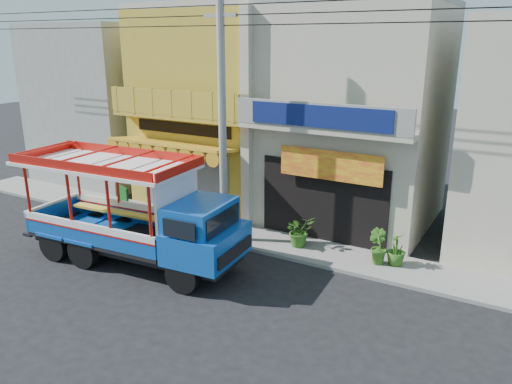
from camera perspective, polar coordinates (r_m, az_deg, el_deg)
ground at (r=14.89m, az=-7.46°, el=-10.63°), size 90.00×90.00×0.00m
sidewalk at (r=17.88m, az=0.33°, el=-5.38°), size 30.00×2.00×0.12m
shophouse_left at (r=22.19m, az=-3.60°, el=9.81°), size 6.00×7.50×8.24m
shophouse_right at (r=19.54m, az=11.40°, el=8.54°), size 6.00×6.75×8.24m
party_pilaster at (r=18.01m, az=-1.08°, el=7.83°), size 0.35×0.30×8.00m
filler_building_left at (r=26.74m, az=-16.34°, el=9.73°), size 6.00×6.00×7.60m
utility_pole at (r=16.49m, az=-3.48°, el=10.57°), size 28.00×0.26×9.00m
songthaew_truck at (r=15.74m, az=-12.54°, el=-2.70°), size 7.59×2.94×3.47m
green_sign at (r=20.99m, az=-14.87°, el=-1.06°), size 0.69×0.49×1.07m
potted_plant_a at (r=17.05m, az=5.00°, el=-4.41°), size 1.28×1.30×1.09m
potted_plant_b at (r=16.16m, az=13.73°, el=-6.07°), size 0.77×0.72×1.11m
potted_plant_c at (r=16.18m, az=15.76°, el=-6.30°), size 0.67×0.67×1.05m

